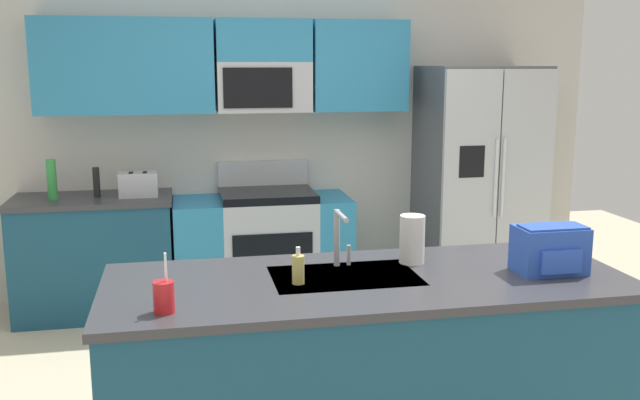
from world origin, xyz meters
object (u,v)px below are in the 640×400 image
soap_dispenser (298,269)px  refrigerator (478,182)px  drink_cup_red (164,297)px  backpack (550,248)px  paper_towel_roll (412,239)px  toaster (139,185)px  bottle_green (52,180)px  range_oven (263,248)px  pepper_mill (96,182)px  sink_faucet (339,234)px

soap_dispenser → refrigerator: bearing=50.7°
drink_cup_red → backpack: size_ratio=0.78×
refrigerator → paper_towel_roll: (-1.26, -2.06, 0.09)m
toaster → drink_cup_red: bearing=-85.0°
bottle_green → backpack: size_ratio=0.91×
soap_dispenser → backpack: 1.20m
range_oven → pepper_mill: size_ratio=6.18×
range_oven → soap_dispenser: 2.42m
range_oven → toaster: range_oven is taller
toaster → pepper_mill: 0.31m
range_oven → pepper_mill: (-1.23, -0.00, 0.57)m
pepper_mill → paper_towel_roll: (1.72, -2.13, 0.01)m
drink_cup_red → paper_towel_roll: size_ratio=1.03×
range_oven → pepper_mill: 1.35m
drink_cup_red → range_oven: bearing=75.0°
drink_cup_red → refrigerator: bearing=46.1°
toaster → backpack: backpack is taller
drink_cup_red → paper_towel_roll: drink_cup_red is taller
bottle_green → soap_dispenser: (1.41, -2.30, -0.08)m
backpack → pepper_mill: bearing=133.6°
pepper_mill → sink_faucet: 2.53m
sink_faucet → backpack: (0.96, -0.28, -0.05)m
pepper_mill → sink_faucet: size_ratio=0.78×
soap_dispenser → range_oven: bearing=87.2°
toaster → bottle_green: bearing=-179.7°
toaster → sink_faucet: bearing=-63.4°
backpack → bottle_green: bearing=137.8°
soap_dispenser → drink_cup_red: bearing=-155.6°
refrigerator → toaster: (-2.68, 0.02, 0.07)m
pepper_mill → bottle_green: 0.31m
sink_faucet → drink_cup_red: (-0.82, -0.48, -0.10)m
sink_faucet → drink_cup_red: size_ratio=1.14×
bottle_green → toaster: bearing=0.3°
sink_faucet → soap_dispenser: 0.34m
pepper_mill → drink_cup_red: 2.67m
sink_faucet → paper_towel_roll: bearing=0.9°
toaster → bottle_green: size_ratio=0.96×
bottle_green → sink_faucet: size_ratio=1.04×
bottle_green → pepper_mill: bearing=9.9°
refrigerator → pepper_mill: 2.98m
bottle_green → drink_cup_red: (0.83, -2.57, -0.08)m
drink_cup_red → bottle_green: bearing=107.9°
range_oven → paper_towel_roll: size_ratio=5.67×
pepper_mill → refrigerator: bearing=-1.3°
range_oven → paper_towel_roll: paper_towel_roll is taller
soap_dispenser → paper_towel_roll: (0.61, 0.22, 0.05)m
range_oven → bottle_green: bottle_green is taller
drink_cup_red → backpack: 1.79m
sink_faucet → drink_cup_red: sink_faucet is taller
refrigerator → bottle_green: (-3.28, 0.02, 0.12)m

